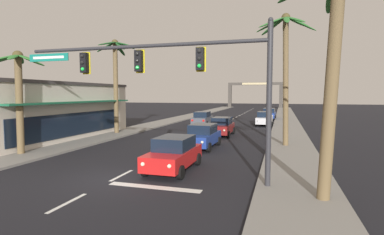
{
  "coord_description": "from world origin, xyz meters",
  "views": [
    {
      "loc": [
        7.13,
        -11.7,
        3.81
      ],
      "look_at": [
        1.24,
        8.0,
        2.2
      ],
      "focal_mm": 28.17,
      "sensor_mm": 36.0,
      "label": 1
    }
  ],
  "objects_px": {
    "storefront_strip_left": "(41,111)",
    "sedan_parked_nearest_kerb": "(265,119)",
    "sedan_fifth_in_queue": "(222,126)",
    "sedan_oncoming_far": "(202,118)",
    "sedan_third_in_queue": "(202,136)",
    "sedan_lead_at_stop_bar": "(174,153)",
    "palm_right_second": "(286,54)",
    "sedan_parked_mid_kerb": "(269,114)",
    "palm_right_nearest": "(336,41)",
    "town_gateway_arch": "(255,92)",
    "traffic_signal_mast": "(175,70)",
    "palm_left_nearest": "(18,86)",
    "palm_left_second": "(116,70)"
  },
  "relations": [
    {
      "from": "sedan_parked_nearest_kerb",
      "to": "storefront_strip_left",
      "type": "relative_size",
      "value": 0.27
    },
    {
      "from": "sedan_parked_mid_kerb",
      "to": "sedan_parked_nearest_kerb",
      "type": "bearing_deg",
      "value": -91.0
    },
    {
      "from": "sedan_lead_at_stop_bar",
      "to": "palm_left_nearest",
      "type": "height_order",
      "value": "palm_left_nearest"
    },
    {
      "from": "sedan_parked_mid_kerb",
      "to": "palm_right_nearest",
      "type": "height_order",
      "value": "palm_right_nearest"
    },
    {
      "from": "traffic_signal_mast",
      "to": "storefront_strip_left",
      "type": "bearing_deg",
      "value": 151.16
    },
    {
      "from": "sedan_parked_nearest_kerb",
      "to": "palm_left_nearest",
      "type": "height_order",
      "value": "palm_left_nearest"
    },
    {
      "from": "sedan_lead_at_stop_bar",
      "to": "town_gateway_arch",
      "type": "distance_m",
      "value": 69.98
    },
    {
      "from": "traffic_signal_mast",
      "to": "sedan_parked_nearest_kerb",
      "type": "relative_size",
      "value": 2.62
    },
    {
      "from": "sedan_oncoming_far",
      "to": "sedan_parked_nearest_kerb",
      "type": "relative_size",
      "value": 1.0
    },
    {
      "from": "sedan_lead_at_stop_bar",
      "to": "palm_right_nearest",
      "type": "distance_m",
      "value": 8.72
    },
    {
      "from": "traffic_signal_mast",
      "to": "sedan_lead_at_stop_bar",
      "type": "xyz_separation_m",
      "value": [
        -0.7,
        1.74,
        -3.98
      ]
    },
    {
      "from": "palm_left_second",
      "to": "palm_right_second",
      "type": "bearing_deg",
      "value": -10.68
    },
    {
      "from": "palm_left_second",
      "to": "palm_right_second",
      "type": "relative_size",
      "value": 0.94
    },
    {
      "from": "sedan_third_in_queue",
      "to": "town_gateway_arch",
      "type": "xyz_separation_m",
      "value": [
        -1.79,
        63.34,
        3.62
      ]
    },
    {
      "from": "palm_right_second",
      "to": "town_gateway_arch",
      "type": "bearing_deg",
      "value": 96.78
    },
    {
      "from": "sedan_parked_nearest_kerb",
      "to": "palm_left_nearest",
      "type": "relative_size",
      "value": 0.7
    },
    {
      "from": "sedan_third_in_queue",
      "to": "sedan_parked_mid_kerb",
      "type": "height_order",
      "value": "same"
    },
    {
      "from": "palm_right_nearest",
      "to": "palm_right_second",
      "type": "xyz_separation_m",
      "value": [
        -1.51,
        11.21,
        1.05
      ]
    },
    {
      "from": "storefront_strip_left",
      "to": "sedan_parked_nearest_kerb",
      "type": "bearing_deg",
      "value": 44.21
    },
    {
      "from": "sedan_lead_at_stop_bar",
      "to": "town_gateway_arch",
      "type": "bearing_deg",
      "value": 91.65
    },
    {
      "from": "sedan_oncoming_far",
      "to": "sedan_parked_nearest_kerb",
      "type": "bearing_deg",
      "value": 15.92
    },
    {
      "from": "sedan_fifth_in_queue",
      "to": "sedan_third_in_queue",
      "type": "bearing_deg",
      "value": -91.02
    },
    {
      "from": "palm_left_second",
      "to": "palm_right_nearest",
      "type": "distance_m",
      "value": 21.88
    },
    {
      "from": "sedan_third_in_queue",
      "to": "sedan_parked_nearest_kerb",
      "type": "relative_size",
      "value": 1.0
    },
    {
      "from": "palm_left_nearest",
      "to": "palm_right_second",
      "type": "distance_m",
      "value": 17.57
    },
    {
      "from": "sedan_oncoming_far",
      "to": "traffic_signal_mast",
      "type": "bearing_deg",
      "value": -78.29
    },
    {
      "from": "sedan_parked_mid_kerb",
      "to": "town_gateway_arch",
      "type": "xyz_separation_m",
      "value": [
        -5.33,
        37.57,
        3.62
      ]
    },
    {
      "from": "palm_right_nearest",
      "to": "traffic_signal_mast",
      "type": "bearing_deg",
      "value": 170.51
    },
    {
      "from": "traffic_signal_mast",
      "to": "palm_left_second",
      "type": "bearing_deg",
      "value": 129.15
    },
    {
      "from": "sedan_oncoming_far",
      "to": "storefront_strip_left",
      "type": "distance_m",
      "value": 17.92
    },
    {
      "from": "sedan_parked_mid_kerb",
      "to": "palm_right_second",
      "type": "height_order",
      "value": "palm_right_second"
    },
    {
      "from": "sedan_lead_at_stop_bar",
      "to": "palm_right_nearest",
      "type": "relative_size",
      "value": 0.54
    },
    {
      "from": "sedan_parked_mid_kerb",
      "to": "palm_left_second",
      "type": "bearing_deg",
      "value": -122.29
    },
    {
      "from": "sedan_oncoming_far",
      "to": "sedan_lead_at_stop_bar",
      "type": "bearing_deg",
      "value": -79.17
    },
    {
      "from": "palm_right_second",
      "to": "sedan_oncoming_far",
      "type": "bearing_deg",
      "value": 126.3
    },
    {
      "from": "sedan_lead_at_stop_bar",
      "to": "palm_right_second",
      "type": "height_order",
      "value": "palm_right_second"
    },
    {
      "from": "sedan_fifth_in_queue",
      "to": "sedan_parked_nearest_kerb",
      "type": "distance_m",
      "value": 10.71
    },
    {
      "from": "sedan_fifth_in_queue",
      "to": "sedan_oncoming_far",
      "type": "relative_size",
      "value": 1.0
    },
    {
      "from": "sedan_oncoming_far",
      "to": "palm_left_second",
      "type": "relative_size",
      "value": 0.5
    },
    {
      "from": "sedan_third_in_queue",
      "to": "palm_left_nearest",
      "type": "xyz_separation_m",
      "value": [
        -10.05,
        -5.87,
        3.42
      ]
    },
    {
      "from": "sedan_parked_nearest_kerb",
      "to": "town_gateway_arch",
      "type": "xyz_separation_m",
      "value": [
        -5.17,
        46.63,
        3.62
      ]
    },
    {
      "from": "traffic_signal_mast",
      "to": "sedan_lead_at_stop_bar",
      "type": "relative_size",
      "value": 2.63
    },
    {
      "from": "sedan_parked_mid_kerb",
      "to": "sedan_third_in_queue",
      "type": "bearing_deg",
      "value": -97.82
    },
    {
      "from": "sedan_parked_mid_kerb",
      "to": "sedan_lead_at_stop_bar",
      "type": "bearing_deg",
      "value": -95.87
    },
    {
      "from": "palm_right_second",
      "to": "sedan_parked_nearest_kerb",
      "type": "bearing_deg",
      "value": 98.21
    },
    {
      "from": "sedan_third_in_queue",
      "to": "storefront_strip_left",
      "type": "xyz_separation_m",
      "value": [
        -13.9,
        -0.1,
        1.53
      ]
    },
    {
      "from": "sedan_fifth_in_queue",
      "to": "sedan_oncoming_far",
      "type": "distance_m",
      "value": 9.04
    },
    {
      "from": "palm_left_nearest",
      "to": "palm_right_second",
      "type": "xyz_separation_m",
      "value": [
        15.56,
        7.8,
        2.34
      ]
    },
    {
      "from": "sedan_lead_at_stop_bar",
      "to": "storefront_strip_left",
      "type": "xyz_separation_m",
      "value": [
        -14.12,
        6.42,
        1.53
      ]
    },
    {
      "from": "sedan_lead_at_stop_bar",
      "to": "sedan_oncoming_far",
      "type": "bearing_deg",
      "value": 100.83
    }
  ]
}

